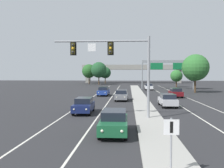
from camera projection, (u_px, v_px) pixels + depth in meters
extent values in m
cube|color=#9E9B93|center=(147.00, 114.00, 24.15)|extent=(2.40, 110.00, 0.15)
cube|color=silver|center=(106.00, 105.00, 31.45)|extent=(0.14, 100.00, 0.01)
cube|color=silver|center=(180.00, 105.00, 30.81)|extent=(0.14, 100.00, 0.01)
cube|color=silver|center=(81.00, 105.00, 31.67)|extent=(0.14, 100.00, 0.01)
cube|color=silver|center=(206.00, 106.00, 30.59)|extent=(0.14, 100.00, 0.01)
cylinder|color=gray|center=(149.00, 77.00, 21.43)|extent=(0.24, 0.24, 7.20)
cylinder|color=gray|center=(101.00, 41.00, 21.58)|extent=(8.41, 0.16, 0.16)
cube|color=black|center=(111.00, 48.00, 21.59)|extent=(0.56, 0.06, 1.20)
cube|color=#38330F|center=(111.00, 48.00, 21.55)|extent=(0.32, 0.32, 1.00)
sphere|color=#282828|center=(110.00, 45.00, 21.36)|extent=(0.22, 0.22, 0.22)
sphere|color=#F2A819|center=(110.00, 48.00, 21.38)|extent=(0.22, 0.22, 0.22)
sphere|color=#282828|center=(110.00, 52.00, 21.39)|extent=(0.22, 0.22, 0.22)
cube|color=black|center=(73.00, 49.00, 21.82)|extent=(0.56, 0.06, 1.20)
cube|color=#38330F|center=(73.00, 49.00, 21.78)|extent=(0.32, 0.32, 1.00)
sphere|color=#282828|center=(73.00, 45.00, 21.59)|extent=(0.22, 0.22, 0.22)
sphere|color=#F2A819|center=(73.00, 48.00, 21.61)|extent=(0.22, 0.22, 0.22)
sphere|color=#282828|center=(73.00, 52.00, 21.62)|extent=(0.22, 0.22, 0.22)
cube|color=white|center=(92.00, 47.00, 21.64)|extent=(0.70, 0.04, 0.70)
cylinder|color=gray|center=(171.00, 146.00, 9.47)|extent=(0.08, 0.08, 2.20)
cube|color=white|center=(171.00, 127.00, 9.41)|extent=(0.60, 0.03, 0.60)
cube|color=black|center=(171.00, 127.00, 9.39)|extent=(0.12, 0.01, 0.44)
cube|color=#195633|center=(114.00, 124.00, 16.31)|extent=(1.83, 4.41, 0.70)
cube|color=black|center=(114.00, 114.00, 16.50)|extent=(1.60, 2.39, 0.56)
sphere|color=#EAE5C6|center=(122.00, 131.00, 14.10)|extent=(0.18, 0.18, 0.18)
sphere|color=#EAE5C6|center=(102.00, 131.00, 14.17)|extent=(0.18, 0.18, 0.18)
cylinder|color=black|center=(126.00, 135.00, 14.78)|extent=(0.22, 0.64, 0.64)
cylinder|color=black|center=(100.00, 135.00, 14.87)|extent=(0.22, 0.64, 0.64)
cylinder|color=black|center=(126.00, 125.00, 17.77)|extent=(0.22, 0.64, 0.64)
cylinder|color=black|center=(104.00, 124.00, 17.87)|extent=(0.22, 0.64, 0.64)
cube|color=#141E4C|center=(84.00, 107.00, 24.83)|extent=(1.93, 4.45, 0.70)
cube|color=black|center=(84.00, 100.00, 25.03)|extent=(1.65, 2.42, 0.56)
sphere|color=#EAE5C6|center=(86.00, 109.00, 22.63)|extent=(0.18, 0.18, 0.18)
sphere|color=#EAE5C6|center=(74.00, 109.00, 22.68)|extent=(0.18, 0.18, 0.18)
cylinder|color=black|center=(90.00, 112.00, 23.32)|extent=(0.24, 0.65, 0.64)
cylinder|color=black|center=(73.00, 112.00, 23.38)|extent=(0.24, 0.65, 0.64)
cylinder|color=black|center=(93.00, 108.00, 26.32)|extent=(0.24, 0.65, 0.64)
cylinder|color=black|center=(79.00, 108.00, 26.38)|extent=(0.24, 0.65, 0.64)
cube|color=slate|center=(122.00, 96.00, 36.35)|extent=(1.90, 4.44, 0.70)
cube|color=black|center=(122.00, 92.00, 36.54)|extent=(1.64, 2.41, 0.56)
sphere|color=#EAE5C6|center=(125.00, 97.00, 34.13)|extent=(0.18, 0.18, 0.18)
sphere|color=#EAE5C6|center=(117.00, 97.00, 34.23)|extent=(0.18, 0.18, 0.18)
cylinder|color=black|center=(127.00, 100.00, 34.80)|extent=(0.23, 0.64, 0.64)
cylinder|color=black|center=(115.00, 99.00, 34.95)|extent=(0.23, 0.64, 0.64)
cylinder|color=black|center=(127.00, 97.00, 37.79)|extent=(0.23, 0.64, 0.64)
cylinder|color=black|center=(117.00, 97.00, 37.93)|extent=(0.23, 0.64, 0.64)
cube|color=navy|center=(103.00, 92.00, 44.17)|extent=(1.93, 4.45, 0.70)
cube|color=black|center=(104.00, 89.00, 44.36)|extent=(1.65, 2.42, 0.56)
sphere|color=#EAE5C6|center=(105.00, 93.00, 41.94)|extent=(0.18, 0.18, 0.18)
sphere|color=#EAE5C6|center=(98.00, 93.00, 42.06)|extent=(0.18, 0.18, 0.18)
cylinder|color=black|center=(107.00, 95.00, 42.62)|extent=(0.24, 0.65, 0.64)
cylinder|color=black|center=(98.00, 95.00, 42.77)|extent=(0.24, 0.65, 0.64)
cylinder|color=black|center=(109.00, 93.00, 45.60)|extent=(0.24, 0.65, 0.64)
cylinder|color=black|center=(100.00, 93.00, 45.75)|extent=(0.24, 0.65, 0.64)
cube|color=#B7B7BC|center=(168.00, 101.00, 29.76)|extent=(1.88, 4.43, 0.70)
cube|color=black|center=(168.00, 96.00, 29.51)|extent=(1.63, 2.40, 0.56)
sphere|color=#EAE5C6|center=(160.00, 99.00, 31.96)|extent=(0.18, 0.18, 0.18)
sphere|color=#EAE5C6|center=(169.00, 99.00, 31.90)|extent=(0.18, 0.18, 0.18)
cylinder|color=black|center=(159.00, 102.00, 31.31)|extent=(0.23, 0.64, 0.64)
cylinder|color=black|center=(172.00, 103.00, 31.23)|extent=(0.23, 0.64, 0.64)
cylinder|color=black|center=(163.00, 106.00, 28.32)|extent=(0.23, 0.64, 0.64)
cylinder|color=black|center=(177.00, 106.00, 28.23)|extent=(0.23, 0.64, 0.64)
cube|color=#5B0F14|center=(176.00, 93.00, 41.55)|extent=(1.80, 4.40, 0.70)
cube|color=black|center=(176.00, 90.00, 41.31)|extent=(1.59, 2.38, 0.56)
sphere|color=#EAE5C6|center=(170.00, 92.00, 43.77)|extent=(0.18, 0.18, 0.18)
sphere|color=#EAE5C6|center=(177.00, 92.00, 43.69)|extent=(0.18, 0.18, 0.18)
cylinder|color=black|center=(169.00, 94.00, 43.12)|extent=(0.22, 0.64, 0.64)
cylinder|color=black|center=(179.00, 95.00, 43.01)|extent=(0.22, 0.64, 0.64)
cylinder|color=black|center=(172.00, 96.00, 40.13)|extent=(0.22, 0.64, 0.64)
cylinder|color=black|center=(182.00, 96.00, 40.02)|extent=(0.22, 0.64, 0.64)
cube|color=silver|center=(149.00, 87.00, 59.69)|extent=(1.84, 4.42, 0.70)
cube|color=black|center=(149.00, 85.00, 59.45)|extent=(1.61, 2.39, 0.56)
sphere|color=#EAE5C6|center=(146.00, 86.00, 61.91)|extent=(0.18, 0.18, 0.18)
sphere|color=#EAE5C6|center=(150.00, 87.00, 61.82)|extent=(0.18, 0.18, 0.18)
cylinder|color=black|center=(145.00, 88.00, 61.27)|extent=(0.23, 0.64, 0.64)
cylinder|color=black|center=(151.00, 88.00, 61.14)|extent=(0.23, 0.64, 0.64)
cylinder|color=black|center=(146.00, 89.00, 58.28)|extent=(0.23, 0.64, 0.64)
cylinder|color=black|center=(152.00, 89.00, 58.15)|extent=(0.23, 0.64, 0.64)
cylinder|color=gray|center=(142.00, 75.00, 62.57)|extent=(0.28, 0.28, 7.50)
cylinder|color=gray|center=(194.00, 75.00, 61.69)|extent=(0.28, 0.28, 7.50)
cube|color=gray|center=(168.00, 62.00, 61.98)|extent=(13.00, 0.36, 0.70)
cube|color=#0F6033|center=(157.00, 66.00, 62.03)|extent=(3.20, 0.08, 1.70)
cube|color=#0F6033|center=(179.00, 66.00, 61.64)|extent=(3.20, 0.08, 1.70)
cube|color=gray|center=(133.00, 68.00, 102.79)|extent=(42.40, 6.40, 1.10)
cube|color=gray|center=(133.00, 66.00, 99.76)|extent=(42.40, 0.36, 0.90)
cube|color=gray|center=(88.00, 76.00, 104.24)|extent=(1.80, 2.40, 5.65)
cube|color=gray|center=(179.00, 76.00, 101.64)|extent=(1.80, 2.40, 5.65)
cylinder|color=#4C3823|center=(194.00, 84.00, 62.41)|extent=(0.36, 0.36, 2.56)
sphere|color=#1E4C28|center=(194.00, 72.00, 62.27)|extent=(4.69, 4.69, 4.69)
cylinder|color=#4C3823|center=(105.00, 80.00, 97.88)|extent=(0.36, 0.36, 2.51)
sphere|color=#1E4C28|center=(105.00, 73.00, 97.74)|extent=(4.59, 4.59, 4.59)
cylinder|color=#4C3823|center=(99.00, 81.00, 86.17)|extent=(0.36, 0.36, 3.06)
sphere|color=#1E4C28|center=(99.00, 70.00, 86.01)|extent=(5.59, 5.59, 5.59)
cylinder|color=#4C3823|center=(176.00, 84.00, 71.35)|extent=(0.36, 0.36, 1.93)
sphere|color=#2D6B2D|center=(176.00, 76.00, 71.24)|extent=(3.54, 3.54, 3.54)
cylinder|color=#4C3823|center=(89.00, 80.00, 91.19)|extent=(0.36, 0.36, 2.83)
sphere|color=#235623|center=(89.00, 71.00, 91.04)|extent=(5.18, 5.18, 5.18)
cylinder|color=#4C3823|center=(195.00, 85.00, 51.01)|extent=(0.36, 0.36, 3.06)
sphere|color=#2D6B2D|center=(195.00, 68.00, 50.85)|extent=(5.60, 5.60, 5.60)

